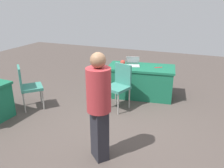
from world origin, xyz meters
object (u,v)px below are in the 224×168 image
object	(u,v)px
chair_tucked_left	(27,85)
person_attendee_browsing	(99,103)
table_foreground	(140,81)
chair_near_front	(119,84)
laptop_silver	(133,64)
scissors_red	(158,67)
yarn_ball	(123,63)

from	to	relation	value
chair_tucked_left	person_attendee_browsing	size ratio (longest dim) A/B	0.59
table_foreground	chair_near_front	size ratio (longest dim) A/B	1.73
table_foreground	laptop_silver	size ratio (longest dim) A/B	4.24
chair_near_front	scissors_red	size ratio (longest dim) A/B	5.35
table_foreground	scissors_red	size ratio (longest dim) A/B	9.26
table_foreground	scissors_red	bearing A→B (deg)	-170.46
laptop_silver	yarn_ball	bearing A→B (deg)	-6.68
table_foreground	person_attendee_browsing	size ratio (longest dim) A/B	1.04
laptop_silver	yarn_ball	xyz separation A→B (m)	(0.24, 0.05, 0.02)
person_attendee_browsing	scissors_red	distance (m)	2.63
table_foreground	chair_tucked_left	distance (m)	2.58
table_foreground	person_attendee_browsing	distance (m)	2.59
yarn_ball	scissors_red	distance (m)	0.85
chair_tucked_left	chair_near_front	bearing A→B (deg)	67.02
yarn_ball	laptop_silver	bearing A→B (deg)	-168.12
table_foreground	yarn_ball	size ratio (longest dim) A/B	13.22
chair_tucked_left	laptop_silver	world-z (taller)	chair_tucked_left
chair_near_front	yarn_ball	size ratio (longest dim) A/B	7.64
chair_near_front	scissors_red	world-z (taller)	chair_near_front
chair_near_front	chair_tucked_left	xyz separation A→B (m)	(1.78, 0.75, -0.01)
person_attendee_browsing	laptop_silver	world-z (taller)	person_attendee_browsing
table_foreground	person_attendee_browsing	bearing A→B (deg)	91.92
laptop_silver	scissors_red	bearing A→B (deg)	167.12
chair_tucked_left	table_foreground	bearing A→B (deg)	82.22
table_foreground	chair_near_front	xyz separation A→B (m)	(0.24, 0.84, 0.18)
person_attendee_browsing	laptop_silver	distance (m)	2.56
scissors_red	chair_near_front	bearing A→B (deg)	25.37
yarn_ball	chair_near_front	bearing A→B (deg)	104.46
person_attendee_browsing	scissors_red	xyz separation A→B (m)	(-0.31, -2.60, -0.15)
chair_tucked_left	scissors_red	xyz separation A→B (m)	(-2.42, -1.66, 0.20)
person_attendee_browsing	laptop_silver	bearing A→B (deg)	137.98
chair_tucked_left	scissors_red	size ratio (longest dim) A/B	5.28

